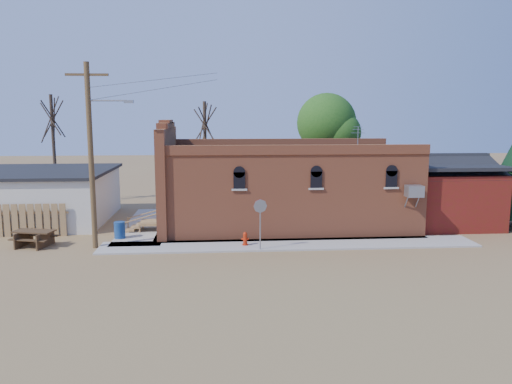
{
  "coord_description": "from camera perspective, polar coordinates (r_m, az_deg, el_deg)",
  "views": [
    {
      "loc": [
        -2.09,
        -23.38,
        6.51
      ],
      "look_at": [
        -0.05,
        3.17,
        2.4
      ],
      "focal_mm": 35.0,
      "sensor_mm": 36.0,
      "label": 1
    }
  ],
  "objects": [
    {
      "name": "stop_sign",
      "position": [
        23.9,
        0.49,
        -2.17
      ],
      "size": [
        0.66,
        0.22,
        2.46
      ],
      "rotation": [
        0.0,
        0.0,
        -0.17
      ],
      "color": "gray",
      "rests_on": "sidewalk_south"
    },
    {
      "name": "tree_bare_near",
      "position": [
        36.4,
        -5.88,
        7.86
      ],
      "size": [
        2.8,
        2.8,
        7.65
      ],
      "color": "#453427",
      "rests_on": "ground"
    },
    {
      "name": "tree_bare_far",
      "position": [
        39.23,
        -22.29,
        7.91
      ],
      "size": [
        2.8,
        2.8,
        8.16
      ],
      "color": "#453427",
      "rests_on": "ground"
    },
    {
      "name": "ground",
      "position": [
        24.36,
        0.69,
        -6.73
      ],
      "size": [
        120.0,
        120.0,
        0.0
      ],
      "primitive_type": "plane",
      "color": "brown",
      "rests_on": "ground"
    },
    {
      "name": "picnic_table",
      "position": [
        27.34,
        -24.01,
        -4.62
      ],
      "size": [
        2.26,
        1.9,
        0.82
      ],
      "rotation": [
        0.0,
        0.0,
        -0.24
      ],
      "color": "#432E1B",
      "rests_on": "ground"
    },
    {
      "name": "fire_hydrant",
      "position": [
        25.0,
        -1.25,
        -5.35
      ],
      "size": [
        0.38,
        0.36,
        0.67
      ],
      "rotation": [
        0.0,
        0.0,
        -0.18
      ],
      "color": "#AF220A",
      "rests_on": "sidewalk_south"
    },
    {
      "name": "sidewalk_west",
      "position": [
        30.38,
        -12.29,
        -3.73
      ],
      "size": [
        2.6,
        10.0,
        0.08
      ],
      "primitive_type": "cube",
      "color": "#9E9991",
      "rests_on": "ground"
    },
    {
      "name": "wood_fence",
      "position": [
        29.75,
        -25.44,
        -2.96
      ],
      "size": [
        5.2,
        0.1,
        1.8
      ],
      "primitive_type": null,
      "color": "olive",
      "rests_on": "ground"
    },
    {
      "name": "trash_barrel",
      "position": [
        27.34,
        -15.32,
        -4.21
      ],
      "size": [
        0.66,
        0.66,
        0.87
      ],
      "primitive_type": "cylinder",
      "rotation": [
        0.0,
        0.0,
        -0.18
      ],
      "color": "navy",
      "rests_on": "sidewalk_west"
    },
    {
      "name": "tree_leafy",
      "position": [
        37.76,
        8.05,
        7.81
      ],
      "size": [
        4.4,
        4.4,
        8.15
      ],
      "color": "#453427",
      "rests_on": "ground"
    },
    {
      "name": "sidewalk_south",
      "position": [
        25.38,
        3.9,
        -6.02
      ],
      "size": [
        19.0,
        2.2,
        0.08
      ],
      "primitive_type": "cube",
      "color": "#9E9991",
      "rests_on": "ground"
    },
    {
      "name": "red_shed",
      "position": [
        32.2,
        20.61,
        0.64
      ],
      "size": [
        5.4,
        6.4,
        4.3
      ],
      "color": "#5D2010",
      "rests_on": "ground"
    },
    {
      "name": "utility_pole",
      "position": [
        25.38,
        -18.25,
        4.41
      ],
      "size": [
        3.12,
        0.26,
        9.0
      ],
      "color": "#45351B",
      "rests_on": "ground"
    },
    {
      "name": "brick_bar",
      "position": [
        29.41,
        2.94,
        0.61
      ],
      "size": [
        16.4,
        7.97,
        6.3
      ],
      "color": "#BF5F3A",
      "rests_on": "ground"
    }
  ]
}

